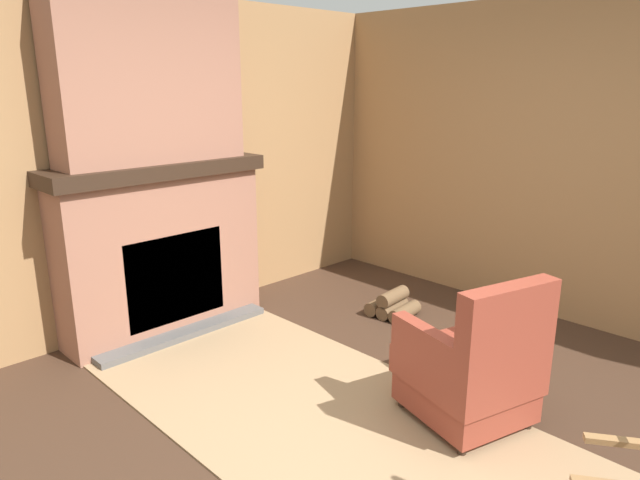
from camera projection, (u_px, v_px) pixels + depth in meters
ground_plane at (381, 448)px, 3.13m from camera, size 14.00×14.00×0.00m
wood_panel_wall_left at (141, 166)px, 4.48m from camera, size 0.06×5.52×2.61m
wood_panel_wall_back at (592, 166)px, 4.44m from camera, size 5.52×0.09×2.61m
fireplace_hearth at (163, 249)px, 4.49m from camera, size 0.61×1.70×1.35m
chimney_breast at (148, 78)px, 4.15m from camera, size 0.35×1.41×1.23m
area_rug at (343, 427)px, 3.31m from camera, size 3.74×1.55×0.01m
armchair at (472, 369)px, 3.28m from camera, size 0.81×0.78×0.93m
firewood_stack at (393, 306)px, 4.89m from camera, size 0.40×0.36×0.23m
oil_lamp_vase at (77, 156)px, 3.93m from camera, size 0.10×0.10×0.25m
storage_case at (182, 151)px, 4.50m from camera, size 0.17×0.22×0.11m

